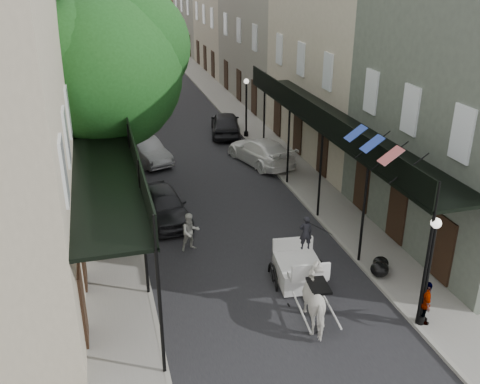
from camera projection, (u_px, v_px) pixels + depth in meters
ground at (277, 310)px, 17.75m from camera, size 140.00×140.00×0.00m
road at (178, 134)px, 35.39m from camera, size 8.00×90.00×0.01m
sidewalk_left at (101, 139)px, 34.16m from camera, size 2.20×90.00×0.12m
sidewalk_right at (251, 127)px, 36.58m from camera, size 2.20×90.00×0.12m
building_row_left at (40, 37)px, 40.01m from camera, size 5.00×80.00×10.50m
building_row_right at (259, 29)px, 44.18m from camera, size 5.00×80.00×10.50m
gallery_left at (107, 142)px, 21.11m from camera, size 2.20×18.05×4.88m
gallery_right at (331, 123)px, 23.43m from camera, size 2.20×18.05×4.88m
tree_near at (112, 64)px, 23.09m from camera, size 7.31×6.80×9.63m
tree_far at (101, 37)px, 35.69m from camera, size 6.45×6.00×8.61m
lamppost_right_near at (428, 271)px, 16.15m from camera, size 0.32×0.32×3.71m
lamppost_left at (131, 196)px, 21.22m from camera, size 0.32×0.32×3.71m
lamppost_right_far at (246, 107)px, 33.80m from camera, size 0.32×0.32×3.71m
horse at (319, 300)px, 16.76m from camera, size 1.17×2.19×1.78m
carriage at (296, 249)px, 19.15m from camera, size 2.00×2.76×2.97m
pedestrian_walking at (190, 232)px, 21.10m from camera, size 0.87×0.74×1.58m
pedestrian_sidewalk_left at (117, 169)px, 27.07m from camera, size 1.17×1.04×1.57m
pedestrian_sidewalk_right at (426, 303)px, 16.66m from camera, size 0.66×0.95×1.49m
car_left_near at (164, 205)px, 23.56m from camera, size 2.22×4.41×1.44m
car_left_mid at (146, 150)px, 30.31m from camera, size 2.75×4.41×1.37m
car_left_far at (121, 104)px, 39.65m from camera, size 3.31×5.69×1.49m
car_right_near at (261, 151)px, 30.08m from camera, size 3.24×5.28×1.43m
car_right_far at (225, 123)px, 34.92m from camera, size 2.69×4.81×1.54m
trash_bags at (380, 267)px, 19.50m from camera, size 0.92×1.07×0.56m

